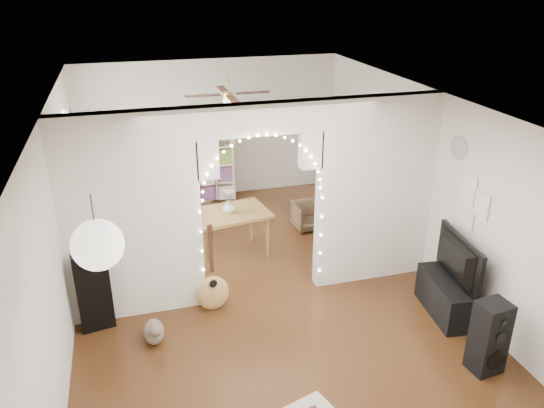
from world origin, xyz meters
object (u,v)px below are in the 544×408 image
object	(u,v)px
acoustic_guitar	(212,280)
dining_chair_left	(164,227)
dining_table	(229,217)
media_console	(446,297)
dining_chair_right	(309,216)
bookcase	(196,165)
floor_speaker	(489,337)

from	to	relation	value
acoustic_guitar	dining_chair_left	size ratio (longest dim) A/B	1.76
dining_table	media_console	bearing A→B (deg)	-52.93
acoustic_guitar	dining_chair_right	world-z (taller)	acoustic_guitar
dining_chair_left	bookcase	bearing A→B (deg)	42.87
acoustic_guitar	bookcase	world-z (taller)	bookcase
media_console	bookcase	world-z (taller)	bookcase
acoustic_guitar	dining_chair_left	bearing A→B (deg)	82.18
acoustic_guitar	dining_table	xyz separation A→B (m)	(0.52, 1.40, 0.22)
acoustic_guitar	dining_chair_right	size ratio (longest dim) A/B	2.02
dining_table	dining_chair_right	world-z (taller)	dining_table
floor_speaker	dining_table	distance (m)	4.07
media_console	dining_table	world-z (taller)	dining_table
dining_table	dining_chair_left	xyz separation A→B (m)	(-0.95, 0.75, -0.40)
media_console	bookcase	xyz separation A→B (m)	(-2.58, 4.66, 0.49)
acoustic_guitar	bookcase	distance (m)	3.78
acoustic_guitar	bookcase	bearing A→B (deg)	65.32
floor_speaker	media_console	xyz separation A→B (m)	(0.17, 1.08, -0.19)
dining_chair_left	dining_chair_right	size ratio (longest dim) A/B	1.15
acoustic_guitar	dining_chair_left	world-z (taller)	acoustic_guitar
acoustic_guitar	dining_chair_left	distance (m)	2.20
media_console	dining_chair_right	world-z (taller)	media_console
dining_chair_right	bookcase	bearing A→B (deg)	131.21
media_console	bookcase	bearing A→B (deg)	125.70
dining_chair_left	dining_chair_right	distance (m)	2.49
bookcase	dining_chair_left	bearing A→B (deg)	-140.54
media_console	dining_chair_left	size ratio (longest dim) A/B	1.64
bookcase	dining_table	size ratio (longest dim) A/B	1.13
dining_chair_left	acoustic_guitar	bearing A→B (deg)	-99.36
media_console	dining_chair_right	bearing A→B (deg)	113.59
floor_speaker	dining_chair_right	bearing A→B (deg)	93.18
bookcase	dining_chair_left	world-z (taller)	bookcase
dining_table	dining_chair_right	xyz separation A→B (m)	(1.53, 0.59, -0.44)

